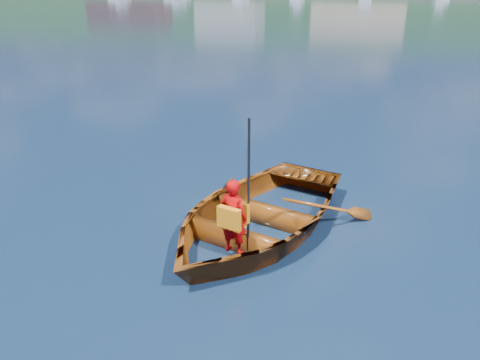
# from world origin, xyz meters

# --- Properties ---
(ground) EXTENTS (600.00, 600.00, 0.00)m
(ground) POSITION_xyz_m (0.00, 0.00, 0.00)
(ground) COLOR #0E213B
(ground) RESTS_ON ground
(rowboat) EXTENTS (4.07, 4.87, 0.87)m
(rowboat) POSITION_xyz_m (-0.81, -0.39, 0.28)
(rowboat) COLOR maroon
(rowboat) RESTS_ON ground
(child_paddler) EXTENTS (0.47, 0.41, 1.97)m
(child_paddler) POSITION_xyz_m (-0.93, -1.30, 0.67)
(child_paddler) COLOR #C40507
(child_paddler) RESTS_ON ground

